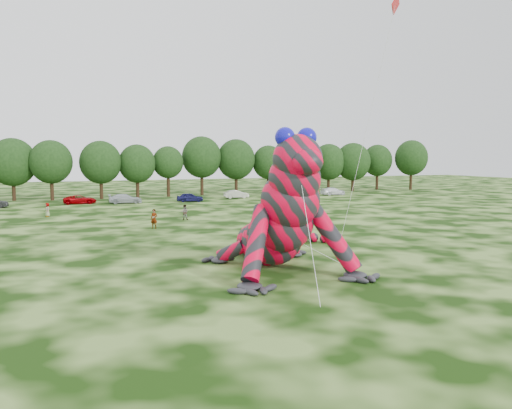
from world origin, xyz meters
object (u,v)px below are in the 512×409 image
Objects in this scene: car_2 at (80,200)px; car_7 at (333,191)px; tree_5 at (13,169)px; tree_17 at (411,165)px; tree_12 at (268,169)px; flying_kite at (391,25)px; tree_11 at (236,167)px; tree_9 at (168,171)px; tree_6 at (51,170)px; tree_15 at (353,167)px; car_4 at (190,197)px; spectator_2 at (316,203)px; spectator_4 at (47,210)px; tree_7 at (101,170)px; tree_16 at (377,167)px; tree_14 at (329,168)px; tree_13 at (304,166)px; car_5 at (236,194)px; spectator_0 at (154,219)px; spectator_5 at (288,212)px; car_6 at (279,194)px; tree_8 at (137,171)px; car_3 at (125,199)px; tree_10 at (202,166)px; spectator_1 at (184,212)px; spectator_3 at (313,203)px; inflatable_gecko at (267,198)px.

car_7 is at bearing -87.76° from car_2.
tree_17 is (75.07, -1.77, 0.25)m from tree_5.
flying_kite is at bearing -104.38° from tree_12.
tree_9 is at bearing -176.18° from tree_11.
tree_6 is 56.04m from tree_15.
tree_5 is at bearing 72.70° from car_4.
flying_kite is 65.32m from tree_15.
spectator_4 is (-32.50, 4.78, -0.10)m from spectator_2.
tree_9 reaches higher than spectator_4.
tree_7 is 2.02× the size of car_2.
car_2 is at bearing -169.88° from tree_16.
tree_14 is at bearing -77.12° from car_2.
tree_5 is 0.97× the size of tree_13.
spectator_0 reaches higher than car_5.
flying_kite is at bearing -156.12° from car_2.
tree_14 is 0.91× the size of tree_17.
car_6 is at bearing 132.14° from spectator_5.
tree_16 is at bearing 3.10° from tree_14.
tree_12 is 7.17m from tree_13.
spectator_5 is at bearing -100.97° from tree_11.
tree_13 is 13.58m from car_6.
tree_17 is 70.62m from spectator_0.
tree_6 is 23.05m from spectator_4.
car_7 is (33.45, -7.27, -3.79)m from tree_8.
tree_17 reaches higher than spectator_2.
tree_12 is 0.93× the size of tree_15.
spectator_5 reaches higher than car_4.
car_2 is at bearing 87.02° from car_7.
car_3 is 3.05× the size of spectator_4.
tree_10 is 2.24× the size of car_2.
spectator_1 is 0.90× the size of spectator_0.
tree_13 is 18.48m from car_5.
tree_12 is at bearing 1.19° from tree_9.
spectator_5 is (-45.40, -35.78, -4.29)m from tree_17.
tree_15 reaches higher than tree_14.
spectator_4 is 0.84× the size of spectator_0.
tree_9 reaches higher than car_4.
spectator_3 is (18.14, -28.19, -3.55)m from tree_8.
tree_15 is at bearing -79.24° from car_2.
tree_6 is 5.33× the size of spectator_2.
tree_10 reaches higher than tree_7.
spectator_5 is at bearing 165.92° from car_6.
tree_14 reaches higher than spectator_3.
flying_kite reaches higher than spectator_2.
spectator_5 is at bearing 40.11° from spectator_0.
tree_7 is at bearing 95.64° from inflatable_gecko.
car_2 is 0.97× the size of car_3.
inflatable_gecko is 50.90m from car_5.
tree_12 is 29.68m from car_3.
tree_16 is 2.28× the size of car_5.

